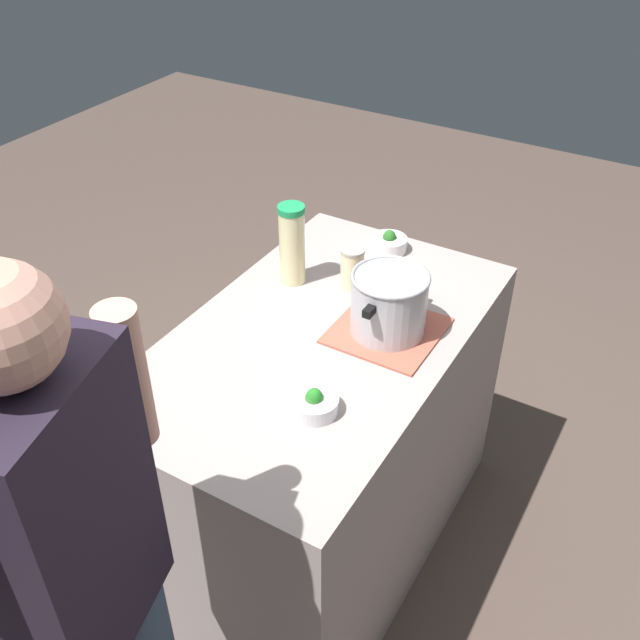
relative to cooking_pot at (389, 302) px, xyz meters
The scene contains 9 objects.
ground_plane 1.07m from the cooking_pot, 56.55° to the right, with size 8.00×8.00×0.00m, color #504038.
counter_slab 0.61m from the cooking_pot, 56.55° to the right, with size 1.31×0.78×0.94m, color #A6948F.
dish_cloth 0.10m from the cooking_pot, ahead, with size 0.31×0.30×0.01m, color #B85A46.
cooking_pot is the anchor object (origin of this frame).
lemonade_pitcher 0.40m from the cooking_pot, 103.41° to the right, with size 0.09×0.09×0.27m.
mason_jar 0.27m from the cooking_pot, 127.86° to the right, with size 0.08×0.08×0.14m.
broccoli_bowl_front 0.41m from the cooking_pot, ahead, with size 0.13×0.13×0.08m.
broccoli_bowl_center 0.48m from the cooking_pot, 154.37° to the right, with size 0.13×0.13×0.08m.
person_cook 1.13m from the cooking_pot, ahead, with size 0.50×0.28×1.74m.
Camera 1 is at (1.49, 0.88, 2.26)m, focal length 40.91 mm.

